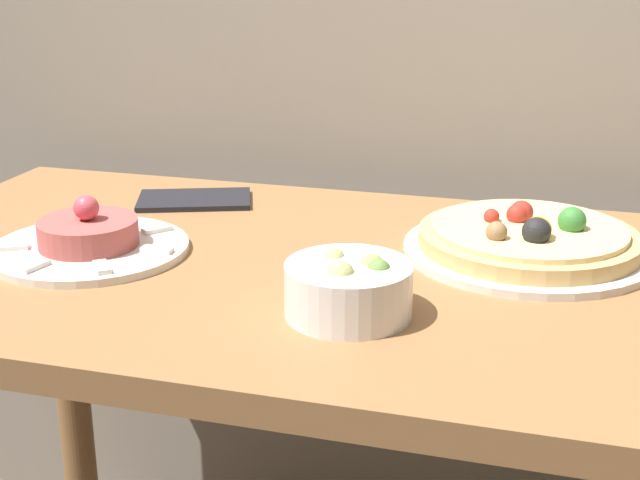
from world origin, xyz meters
The scene contains 5 objects.
dining_table centered at (0.00, 0.33, 0.63)m, with size 1.28×0.66×0.75m.
pizza_plate centered at (0.21, 0.44, 0.76)m, with size 0.31×0.31×0.07m.
tartare_plate centered at (-0.33, 0.29, 0.76)m, with size 0.25×0.25×0.08m.
small_bowl centered at (0.04, 0.19, 0.78)m, with size 0.14×0.14×0.07m.
napkin centered at (-0.29, 0.53, 0.75)m, with size 0.19×0.15×0.01m.
Camera 1 is at (0.25, -0.66, 1.13)m, focal length 50.00 mm.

